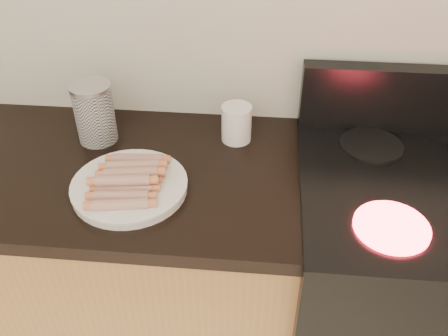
# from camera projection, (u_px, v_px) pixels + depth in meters

# --- Properties ---
(stove) EXTENTS (0.76, 0.65, 0.91)m
(stove) POSITION_uv_depth(u_px,v_px,m) (407.00, 297.00, 1.58)
(stove) COLOR black
(stove) RESTS_ON floor
(stove_panel) EXTENTS (0.76, 0.06, 0.20)m
(stove_panel) POSITION_uv_depth(u_px,v_px,m) (430.00, 100.00, 1.47)
(stove_panel) COLOR black
(stove_panel) RESTS_ON stove
(burner_near_left) EXTENTS (0.18, 0.18, 0.01)m
(burner_near_left) POSITION_uv_depth(u_px,v_px,m) (392.00, 227.00, 1.18)
(burner_near_left) COLOR #FF1E2D
(burner_near_left) RESTS_ON stove
(burner_far_left) EXTENTS (0.18, 0.18, 0.01)m
(burner_far_left) POSITION_uv_depth(u_px,v_px,m) (371.00, 145.00, 1.45)
(burner_far_left) COLOR black
(burner_far_left) RESTS_ON stove
(main_plate) EXTENTS (0.38, 0.38, 0.02)m
(main_plate) POSITION_uv_depth(u_px,v_px,m) (130.00, 188.00, 1.31)
(main_plate) COLOR silver
(main_plate) RESTS_ON counter_slab
(hotdog_pile) EXTENTS (0.14, 0.23, 0.05)m
(hotdog_pile) POSITION_uv_depth(u_px,v_px,m) (128.00, 178.00, 1.29)
(hotdog_pile) COLOR maroon
(hotdog_pile) RESTS_ON main_plate
(canister) EXTENTS (0.12, 0.12, 0.18)m
(canister) POSITION_uv_depth(u_px,v_px,m) (94.00, 113.00, 1.45)
(canister) COLOR white
(canister) RESTS_ON counter_slab
(mug) EXTENTS (0.10, 0.10, 0.11)m
(mug) POSITION_uv_depth(u_px,v_px,m) (236.00, 123.00, 1.47)
(mug) COLOR silver
(mug) RESTS_ON counter_slab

